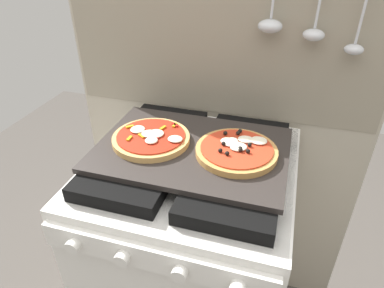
{
  "coord_description": "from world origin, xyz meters",
  "views": [
    {
      "loc": [
        0.24,
        -0.79,
        1.45
      ],
      "look_at": [
        0.0,
        0.0,
        0.93
      ],
      "focal_mm": 32.03,
      "sensor_mm": 36.0,
      "label": 1
    }
  ],
  "objects": [
    {
      "name": "stove",
      "position": [
        -0.0,
        -0.0,
        0.45
      ],
      "size": [
        0.6,
        0.64,
        0.9
      ],
      "color": "white",
      "rests_on": "ground_plane"
    },
    {
      "name": "pizza_left",
      "position": [
        -0.12,
        -0.01,
        0.93
      ],
      "size": [
        0.23,
        0.23,
        0.03
      ],
      "color": "tan",
      "rests_on": "baking_tray"
    },
    {
      "name": "kitchen_backsplash",
      "position": [
        0.0,
        0.33,
        0.79
      ],
      "size": [
        1.1,
        0.09,
        1.55
      ],
      "color": "#B2A893",
      "rests_on": "ground_plane"
    },
    {
      "name": "baking_tray",
      "position": [
        0.0,
        0.0,
        0.91
      ],
      "size": [
        0.54,
        0.38,
        0.02
      ],
      "primitive_type": "cube",
      "color": "#2D2826",
      "rests_on": "stove"
    },
    {
      "name": "pizza_right",
      "position": [
        0.13,
        0.0,
        0.93
      ],
      "size": [
        0.23,
        0.23,
        0.03
      ],
      "color": "#C18947",
      "rests_on": "baking_tray"
    }
  ]
}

